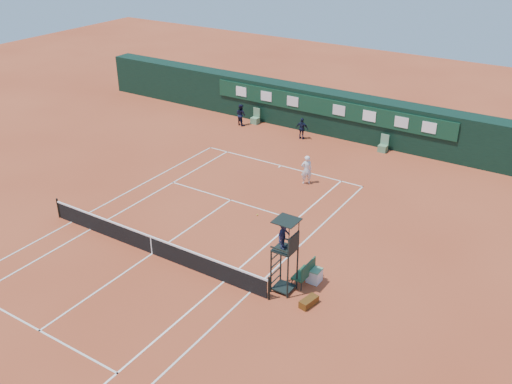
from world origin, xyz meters
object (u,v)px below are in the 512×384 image
tennis_net (151,244)px  cooler (314,275)px  umpire_chair (285,240)px  player_bench (305,272)px  player (306,170)px

tennis_net → cooler: size_ratio=20.00×
cooler → tennis_net: bearing=-163.9°
cooler → umpire_chair: bearing=-123.2°
umpire_chair → cooler: (0.81, 1.24, -2.13)m
tennis_net → player_bench: size_ratio=10.75×
umpire_chair → player_bench: 2.15m
tennis_net → player_bench: bearing=14.3°
umpire_chair → player_bench: bearing=60.0°
player_bench → player: 9.84m
cooler → player: size_ratio=0.37×
tennis_net → player: (2.50, 10.50, 0.37)m
player_bench → cooler: size_ratio=1.86×
player → umpire_chair: bearing=72.8°
tennis_net → player_bench: 7.34m
tennis_net → umpire_chair: bearing=7.7°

